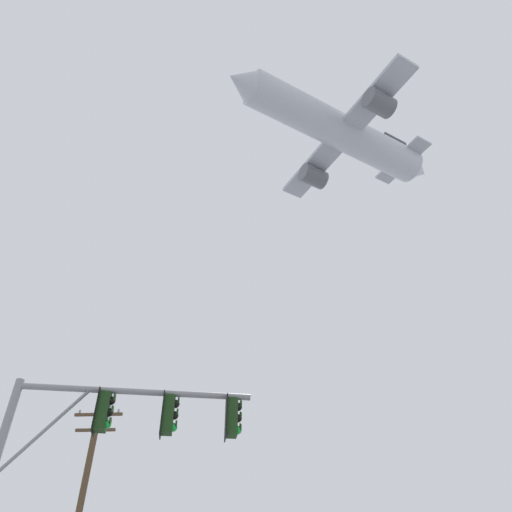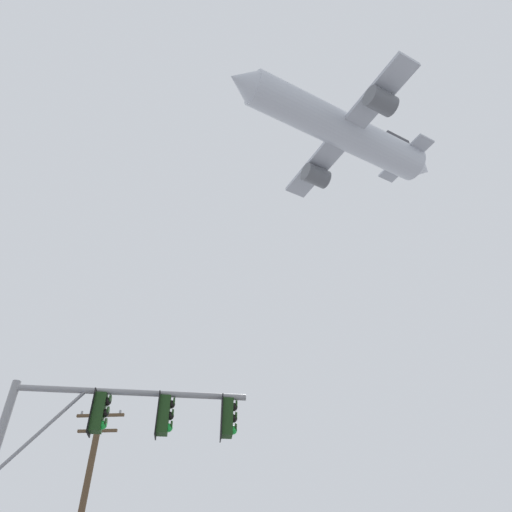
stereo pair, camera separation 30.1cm
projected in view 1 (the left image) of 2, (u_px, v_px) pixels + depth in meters
name	position (u px, v px, depth m)	size (l,w,h in m)	color
signal_pole_near	(101.00, 446.00, 10.88)	(5.55, 1.24, 6.35)	gray
airplane	(337.00, 131.00, 46.65)	(21.19, 16.36, 6.38)	#B7BCC6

